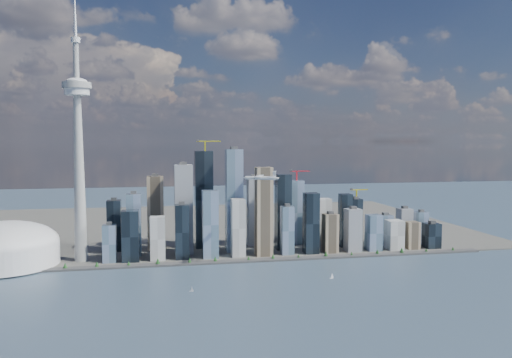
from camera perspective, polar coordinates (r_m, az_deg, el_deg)
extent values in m
plane|color=#36475F|center=(786.88, -0.05, -13.80)|extent=(4000.00, 4000.00, 0.00)
cube|color=#383838|center=(1023.65, -2.74, -9.40)|extent=(1100.00, 22.00, 4.00)
cube|color=#4C4C47|center=(1461.68, -5.29, -5.28)|extent=(1400.00, 900.00, 3.00)
cylinder|color=#3F2D1E|center=(1042.95, -24.77, -9.36)|extent=(1.00, 1.00, 2.40)
cone|color=#1F4819|center=(1042.13, -24.78, -9.17)|extent=(7.20, 7.20, 8.00)
cylinder|color=#3F2D1E|center=(1025.79, -20.00, -9.45)|extent=(1.00, 1.00, 2.40)
cone|color=#1F4819|center=(1024.96, -20.01, -9.25)|extent=(7.20, 7.20, 8.00)
cylinder|color=#3F2D1E|center=(1015.76, -15.10, -9.47)|extent=(1.00, 1.00, 2.40)
cone|color=#1F4819|center=(1014.92, -15.10, -9.27)|extent=(7.20, 7.20, 8.00)
cylinder|color=#3F2D1E|center=(1013.08, -10.14, -9.42)|extent=(1.00, 1.00, 2.40)
cone|color=#1F4819|center=(1012.23, -10.14, -9.23)|extent=(7.20, 7.20, 8.00)
cylinder|color=#3F2D1E|center=(1017.79, -5.19, -9.31)|extent=(1.00, 1.00, 2.40)
cone|color=#1F4819|center=(1016.95, -5.19, -9.11)|extent=(7.20, 7.20, 8.00)
cylinder|color=#3F2D1E|center=(1029.81, -0.33, -9.13)|extent=(1.00, 1.00, 2.40)
cone|color=#1F4819|center=(1028.97, -0.33, -8.93)|extent=(7.20, 7.20, 8.00)
cylinder|color=#3F2D1E|center=(1048.86, 4.39, -8.89)|extent=(1.00, 1.00, 2.40)
cone|color=#1F4819|center=(1048.05, 4.39, -8.70)|extent=(7.20, 7.20, 8.00)
cylinder|color=#3F2D1E|center=(1074.60, 8.90, -8.61)|extent=(1.00, 1.00, 2.40)
cone|color=#1F4819|center=(1073.80, 8.90, -8.42)|extent=(7.20, 7.20, 8.00)
cylinder|color=#3F2D1E|center=(1106.54, 13.17, -8.30)|extent=(1.00, 1.00, 2.40)
cone|color=#1F4819|center=(1105.76, 13.17, -8.11)|extent=(7.20, 7.20, 8.00)
cylinder|color=#3F2D1E|center=(1144.16, 17.17, -7.96)|extent=(1.00, 1.00, 2.40)
cone|color=#1F4819|center=(1143.41, 17.18, -7.78)|extent=(7.20, 7.20, 8.00)
cylinder|color=#3F2D1E|center=(1186.93, 20.90, -7.61)|extent=(1.00, 1.00, 2.40)
cone|color=#1F4819|center=(1186.21, 20.90, -7.44)|extent=(7.20, 7.20, 8.00)
cube|color=black|center=(1043.42, -14.08, -6.31)|extent=(34.00, 34.00, 103.07)
cube|color=slate|center=(1090.19, -13.95, -5.11)|extent=(30.00, 30.00, 131.17)
cube|color=beige|center=(1043.14, -11.31, -6.66)|extent=(30.00, 30.00, 89.01)
cube|color=tan|center=(1140.57, -11.31, -3.81)|extent=(36.00, 36.00, 163.97)
cube|color=gray|center=(1085.15, -8.43, -3.44)|extent=(38.00, 38.00, 192.08)
cube|color=black|center=(1042.01, -8.28, -5.98)|extent=(28.00, 28.00, 112.44)
cube|color=slate|center=(1043.53, -5.26, -5.15)|extent=(32.00, 32.00, 140.54)
cube|color=black|center=(1141.50, -5.80, -2.32)|extent=(40.00, 40.00, 220.19)
cube|color=slate|center=(1093.37, -2.66, -2.48)|extent=(36.00, 36.00, 224.87)
cube|color=beige|center=(1051.90, -2.26, -5.58)|extent=(28.00, 28.00, 121.80)
cube|color=tan|center=(1056.41, 0.69, -3.73)|extent=(34.00, 34.00, 187.39)
cube|color=gray|center=(1160.38, -0.36, -3.71)|extent=(30.00, 30.00, 159.28)
cube|color=black|center=(1118.09, 2.94, -3.78)|extent=(32.00, 32.00, 168.65)
cube|color=slate|center=(1075.45, 3.58, -5.87)|extent=(26.00, 26.00, 103.07)
cube|color=black|center=(1086.57, 6.14, -5.03)|extent=(30.00, 30.00, 131.17)
cube|color=slate|center=(1184.72, 4.65, -3.79)|extent=(34.00, 34.00, 149.91)
cube|color=beige|center=(1150.28, 7.79, -5.00)|extent=(28.00, 28.00, 112.44)
cube|color=tan|center=(1106.17, 8.62, -6.12)|extent=(30.00, 30.00, 84.33)
cube|color=gray|center=(1122.92, 11.04, -5.75)|extent=(32.00, 32.00, 93.70)
cube|color=black|center=(1166.45, 10.13, -4.67)|extent=(26.00, 26.00, 121.80)
cube|color=slate|center=(1143.65, 13.37, -5.97)|extent=(30.00, 30.00, 79.64)
cube|color=black|center=(1236.72, 11.37, -4.61)|extent=(28.00, 28.00, 103.07)
cube|color=slate|center=(1209.95, 14.56, -5.65)|extent=(30.00, 30.00, 70.27)
cube|color=beige|center=(1166.19, 15.62, -6.16)|extent=(34.00, 34.00, 65.59)
cube|color=tan|center=(1187.24, 17.57, -6.13)|extent=(28.00, 28.00, 60.90)
cube|color=gray|center=(1228.68, 16.47, -5.21)|extent=(30.00, 30.00, 84.33)
cube|color=black|center=(1209.60, 19.45, -6.10)|extent=(32.00, 32.00, 56.22)
cube|color=slate|center=(1250.66, 18.30, -5.30)|extent=(26.00, 26.00, 74.96)
cube|color=black|center=(1148.63, -15.80, -5.14)|extent=(30.00, 30.00, 112.44)
cube|color=slate|center=(1049.05, -16.26, -7.08)|extent=(26.00, 26.00, 74.96)
cube|color=gold|center=(1133.95, -5.84, 3.77)|extent=(3.00, 3.00, 22.00)
cube|color=gold|center=(1134.68, -5.43, 4.32)|extent=(55.00, 2.20, 2.20)
cube|color=#383838|center=(1132.55, -6.68, 4.42)|extent=(6.00, 4.00, 4.00)
cube|color=red|center=(1175.71, 4.68, 0.36)|extent=(3.00, 3.00, 22.00)
cube|color=red|center=(1176.97, 5.02, 0.90)|extent=(48.00, 2.20, 2.20)
cube|color=#383838|center=(1171.09, 4.00, 0.99)|extent=(6.00, 4.00, 4.00)
cube|color=gold|center=(1228.67, 11.42, -1.73)|extent=(3.00, 3.00, 22.00)
cube|color=gold|center=(1230.16, 11.71, -1.21)|extent=(45.00, 2.20, 2.20)
cube|color=#383838|center=(1222.31, 10.84, -1.14)|extent=(6.00, 4.00, 4.00)
cone|color=#9C9C97|center=(1058.64, -19.55, 0.19)|extent=(26.00, 26.00, 340.00)
cylinder|color=silver|center=(1060.79, -19.78, 9.38)|extent=(48.00, 48.00, 14.00)
cylinder|color=#9C9C97|center=(1061.97, -19.80, 10.03)|extent=(56.00, 56.00, 12.00)
ellipsoid|color=silver|center=(1062.84, -19.81, 10.46)|extent=(40.00, 40.00, 14.00)
cylinder|color=#9C9C97|center=(1068.03, -19.87, 12.59)|extent=(11.00, 11.00, 80.00)
cylinder|color=silver|center=(1074.69, -19.92, 14.70)|extent=(18.00, 18.00, 10.00)
cone|color=silver|center=(1086.90, -20.01, 17.70)|extent=(7.00, 7.00, 105.00)
cylinder|color=silver|center=(1098.59, -26.74, -7.68)|extent=(200.00, 200.00, 44.00)
ellipsoid|color=silver|center=(1094.40, -26.77, -6.56)|extent=(200.00, 200.00, 84.00)
cylinder|color=white|center=(937.45, 0.48, 0.12)|extent=(54.74, 27.15, 6.91)
cone|color=white|center=(943.03, -1.26, 0.14)|extent=(9.58, 9.21, 6.91)
cone|color=white|center=(932.60, 2.31, 0.09)|extent=(12.59, 10.41, 6.91)
cube|color=white|center=(937.57, 0.35, 0.34)|extent=(30.35, 59.40, 1.08)
cylinder|color=white|center=(926.04, 0.22, 0.19)|extent=(12.48, 8.00, 3.89)
cylinder|color=white|center=(949.36, 0.48, 0.29)|extent=(12.48, 8.00, 3.89)
cylinder|color=#3F3F3F|center=(927.23, -0.17, 0.19)|extent=(3.49, 8.15, 8.64)
cylinder|color=#3F3F3F|center=(950.52, 0.10, 0.29)|extent=(3.49, 8.15, 8.64)
cube|color=white|center=(932.59, 2.12, 0.52)|extent=(5.94, 3.03, 11.88)
cube|color=white|center=(932.21, 2.12, 0.89)|extent=(11.59, 19.82, 0.76)
cube|color=white|center=(840.87, -7.41, -12.60)|extent=(6.39, 4.18, 0.82)
cylinder|color=#999999|center=(839.51, -7.41, -12.30)|extent=(0.25, 0.25, 9.25)
cube|color=white|center=(918.96, 8.62, -11.14)|extent=(6.99, 2.94, 0.90)
cylinder|color=#999999|center=(917.60, 8.62, -10.83)|extent=(0.27, 0.27, 10.16)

